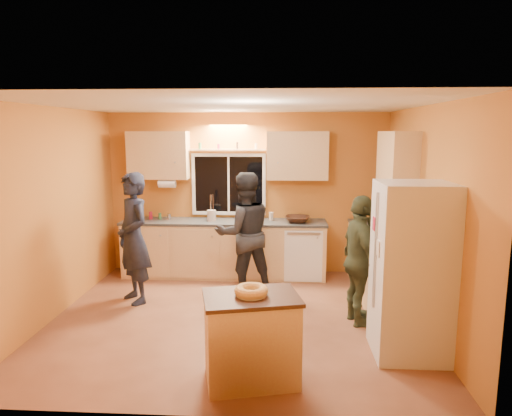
# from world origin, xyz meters

# --- Properties ---
(ground) EXTENTS (4.50, 4.50, 0.00)m
(ground) POSITION_xyz_m (0.00, 0.00, 0.00)
(ground) COLOR brown
(ground) RESTS_ON ground
(room_shell) EXTENTS (4.54, 4.04, 2.61)m
(room_shell) POSITION_xyz_m (0.12, 0.41, 1.62)
(room_shell) COLOR #BB7530
(room_shell) RESTS_ON ground
(back_counter) EXTENTS (4.23, 0.62, 0.90)m
(back_counter) POSITION_xyz_m (0.01, 1.70, 0.45)
(back_counter) COLOR tan
(back_counter) RESTS_ON ground
(right_counter) EXTENTS (0.62, 1.84, 0.90)m
(right_counter) POSITION_xyz_m (1.95, 0.50, 0.45)
(right_counter) COLOR tan
(right_counter) RESTS_ON ground
(refrigerator) EXTENTS (0.72, 0.70, 1.80)m
(refrigerator) POSITION_xyz_m (1.89, -0.80, 0.90)
(refrigerator) COLOR silver
(refrigerator) RESTS_ON ground
(island) EXTENTS (0.97, 0.76, 0.83)m
(island) POSITION_xyz_m (0.30, -1.43, 0.42)
(island) COLOR tan
(island) RESTS_ON ground
(bundt_pastry) EXTENTS (0.31, 0.31, 0.09)m
(bundt_pastry) POSITION_xyz_m (0.30, -1.43, 0.88)
(bundt_pastry) COLOR #D6AE58
(bundt_pastry) RESTS_ON island
(person_left) EXTENTS (0.74, 0.76, 1.77)m
(person_left) POSITION_xyz_m (-1.42, 0.50, 0.88)
(person_left) COLOR black
(person_left) RESTS_ON ground
(person_center) EXTENTS (1.02, 0.91, 1.74)m
(person_center) POSITION_xyz_m (0.04, 0.95, 0.87)
(person_center) COLOR black
(person_center) RESTS_ON ground
(person_right) EXTENTS (0.54, 0.97, 1.57)m
(person_right) POSITION_xyz_m (1.50, -0.06, 0.78)
(person_right) COLOR #343B26
(person_right) RESTS_ON ground
(mixing_bowl) EXTENTS (0.43, 0.43, 0.10)m
(mixing_bowl) POSITION_xyz_m (0.81, 1.65, 0.95)
(mixing_bowl) COLOR black
(mixing_bowl) RESTS_ON back_counter
(utensil_crock) EXTENTS (0.14, 0.14, 0.17)m
(utensil_crock) POSITION_xyz_m (-0.55, 1.69, 0.99)
(utensil_crock) COLOR beige
(utensil_crock) RESTS_ON back_counter
(potted_plant) EXTENTS (0.34, 0.32, 0.30)m
(potted_plant) POSITION_xyz_m (1.99, -0.30, 1.05)
(potted_plant) COLOR gray
(potted_plant) RESTS_ON right_counter
(red_box) EXTENTS (0.16, 0.12, 0.07)m
(red_box) POSITION_xyz_m (1.98, 0.29, 0.94)
(red_box) COLOR #B31B36
(red_box) RESTS_ON right_counter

